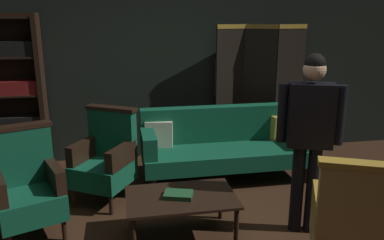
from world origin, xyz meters
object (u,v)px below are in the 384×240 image
(folding_screen, at_px, (259,89))
(coffee_table, at_px, (181,201))
(standing_figure, at_px, (310,129))
(armchair_gilt_accent, at_px, (352,222))
(armchair_wing_right, at_px, (106,158))
(velvet_couch, at_px, (225,143))
(bookshelf, at_px, (8,92))
(book_green_cloth, at_px, (178,195))
(armchair_wing_left, at_px, (27,186))

(folding_screen, relative_size, coffee_table, 1.90)
(standing_figure, bearing_deg, armchair_gilt_accent, -88.72)
(armchair_gilt_accent, bearing_deg, armchair_wing_right, 136.99)
(folding_screen, distance_m, armchair_gilt_accent, 2.92)
(standing_figure, bearing_deg, velvet_couch, 105.52)
(folding_screen, height_order, velvet_couch, folding_screen)
(bookshelf, height_order, coffee_table, bookshelf)
(bookshelf, distance_m, coffee_table, 2.91)
(standing_figure, bearing_deg, armchair_wing_right, 151.36)
(folding_screen, xyz_separation_m, book_green_cloth, (-1.50, -2.05, -0.54))
(velvet_couch, distance_m, standing_figure, 1.58)
(folding_screen, height_order, bookshelf, bookshelf)
(bookshelf, xyz_separation_m, velvet_couch, (2.70, -0.74, -0.61))
(folding_screen, relative_size, armchair_wing_right, 1.83)
(armchair_gilt_accent, bearing_deg, coffee_table, 145.25)
(standing_figure, distance_m, book_green_cloth, 1.34)
(velvet_couch, relative_size, armchair_gilt_accent, 2.04)
(bookshelf, bearing_deg, armchair_wing_right, -42.90)
(velvet_couch, xyz_separation_m, armchair_wing_left, (-2.17, -1.01, 0.04))
(armchair_wing_right, xyz_separation_m, standing_figure, (1.87, -1.02, 0.54))
(velvet_couch, bearing_deg, armchair_wing_right, -164.98)
(armchair_wing_left, distance_m, book_green_cloth, 1.41)
(folding_screen, xyz_separation_m, armchair_wing_left, (-2.87, -1.71, -0.50))
(folding_screen, bearing_deg, velvet_couch, -134.57)
(bookshelf, distance_m, standing_figure, 3.77)
(velvet_couch, xyz_separation_m, armchair_gilt_accent, (0.41, -2.15, 0.04))
(armchair_gilt_accent, bearing_deg, velvet_couch, 100.77)
(bookshelf, bearing_deg, velvet_couch, -15.39)
(book_green_cloth, bearing_deg, folding_screen, 53.75)
(coffee_table, xyz_separation_m, armchair_gilt_accent, (1.19, -0.83, 0.12))
(armchair_gilt_accent, relative_size, armchair_wing_right, 1.00)
(folding_screen, xyz_separation_m, standing_figure, (-0.30, -2.12, 0.04))
(velvet_couch, bearing_deg, armchair_gilt_accent, -79.23)
(standing_figure, relative_size, book_green_cloth, 6.66)
(bookshelf, xyz_separation_m, armchair_gilt_accent, (3.11, -2.90, -0.58))
(velvet_couch, height_order, armchair_wing_left, armchair_wing_left)
(bookshelf, height_order, book_green_cloth, bookshelf)
(armchair_wing_left, bearing_deg, folding_screen, 30.87)
(bookshelf, xyz_separation_m, coffee_table, (1.92, -2.07, -0.69))
(bookshelf, relative_size, armchair_wing_left, 1.97)
(velvet_couch, xyz_separation_m, standing_figure, (0.39, -1.42, 0.57))
(book_green_cloth, bearing_deg, velvet_couch, 59.00)
(coffee_table, height_order, book_green_cloth, book_green_cloth)
(bookshelf, xyz_separation_m, armchair_wing_left, (0.53, -1.75, -0.58))
(folding_screen, bearing_deg, coffee_table, -125.96)
(velvet_couch, bearing_deg, folding_screen, 45.43)
(velvet_couch, bearing_deg, coffee_table, -120.43)
(armchair_wing_right, bearing_deg, standing_figure, -28.64)
(armchair_wing_left, bearing_deg, coffee_table, -12.97)
(bookshelf, relative_size, book_green_cloth, 8.02)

